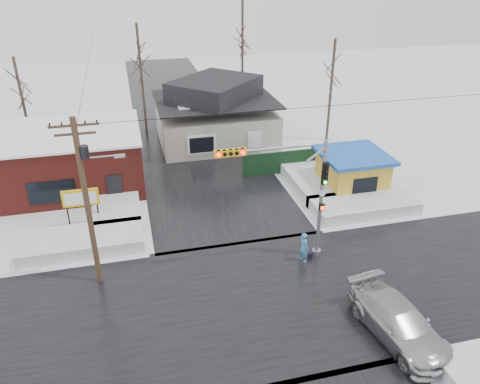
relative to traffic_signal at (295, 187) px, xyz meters
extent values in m
plane|color=white|center=(-2.43, -2.97, -4.54)|extent=(120.00, 120.00, 0.00)
cube|color=black|center=(-2.43, -2.97, -4.53)|extent=(10.00, 120.00, 0.02)
cube|color=black|center=(-2.43, -2.97, -4.53)|extent=(120.00, 10.00, 0.02)
cube|color=white|center=(-11.43, 4.03, -4.14)|extent=(7.00, 3.00, 0.80)
cube|color=white|center=(6.57, 4.03, -4.14)|extent=(7.00, 3.00, 0.80)
cube|color=white|center=(-9.43, 9.03, -4.14)|extent=(3.00, 8.00, 0.80)
cube|color=white|center=(4.57, 9.03, -4.14)|extent=(3.00, 8.00, 0.80)
cylinder|color=gray|center=(1.57, 0.03, -1.04)|extent=(0.20, 0.20, 7.00)
cylinder|color=gray|center=(1.57, 0.03, -4.39)|extent=(0.50, 0.50, 0.30)
cylinder|color=gray|center=(-1.43, 0.03, 2.26)|extent=(4.60, 0.14, 0.14)
cube|color=gold|center=(-3.43, 0.03, 2.26)|extent=(1.60, 0.28, 0.35)
sphere|color=#FF0C0C|center=(-4.03, -0.13, 2.26)|extent=(0.20, 0.20, 0.20)
sphere|color=#FF0C0C|center=(-2.83, -0.13, 2.26)|extent=(0.20, 0.20, 0.20)
cube|color=black|center=(1.57, -0.17, 0.66)|extent=(0.30, 0.22, 1.20)
sphere|color=#0CE533|center=(1.57, -0.31, 0.21)|extent=(0.18, 0.18, 0.18)
cube|color=black|center=(1.57, -0.17, -1.34)|extent=(0.30, 0.20, 0.35)
cylinder|color=#382619|center=(-10.43, 0.53, -0.04)|extent=(0.28, 0.28, 9.00)
cube|color=#382619|center=(-10.43, 0.53, 4.06)|extent=(2.20, 0.10, 0.10)
cube|color=#382619|center=(-10.43, 0.53, 3.66)|extent=(1.80, 0.10, 0.10)
cylinder|color=black|center=(-10.18, 0.53, 2.76)|extent=(0.44, 0.44, 0.60)
cylinder|color=gray|center=(-9.53, 0.53, 2.46)|extent=(1.80, 0.08, 0.08)
cube|color=gray|center=(-8.63, 0.53, 2.41)|extent=(0.50, 0.22, 0.12)
cube|color=maroon|center=(-13.43, 13.03, -2.54)|extent=(12.00, 8.00, 4.00)
cube|color=white|center=(-13.43, 13.03, -0.49)|extent=(12.20, 8.20, 0.15)
cube|color=black|center=(-13.43, 9.01, -3.14)|extent=(3.00, 0.08, 1.60)
cube|color=black|center=(-9.43, 9.01, -3.44)|extent=(1.00, 0.08, 2.20)
cylinder|color=black|center=(-12.33, 6.53, -3.64)|extent=(0.10, 0.10, 1.80)
cylinder|color=black|center=(-10.53, 6.53, -3.64)|extent=(0.10, 0.10, 1.80)
cube|color=gold|center=(-11.43, 6.53, -2.54)|extent=(2.20, 0.18, 1.10)
cube|color=white|center=(-11.43, 6.42, -2.54)|extent=(1.90, 0.02, 0.80)
cube|color=#B6B0A4|center=(-0.43, 19.03, -3.04)|extent=(10.00, 8.00, 3.00)
cube|color=black|center=(-0.43, 19.03, -0.64)|extent=(10.40, 8.40, 0.12)
pyramid|color=black|center=(-0.43, 19.03, 0.32)|extent=(9.00, 7.00, 1.80)
cube|color=maroon|center=(2.77, 20.03, 0.36)|extent=(0.70, 0.70, 1.40)
cube|color=white|center=(-2.43, 14.98, -3.14)|extent=(2.40, 0.12, 1.60)
cube|color=gold|center=(7.07, 7.03, -3.24)|extent=(4.00, 4.00, 2.60)
cube|color=#183AB8|center=(7.07, 7.03, -1.79)|extent=(4.60, 4.60, 0.25)
cube|color=black|center=(7.07, 5.00, -3.24)|extent=(1.80, 0.06, 1.20)
cube|color=black|center=(4.07, 11.03, -3.64)|extent=(8.00, 0.12, 1.80)
cylinder|color=#332821|center=(-6.43, 23.03, 0.46)|extent=(0.24, 0.24, 10.00)
cylinder|color=#332821|center=(3.57, 25.03, 1.46)|extent=(0.24, 0.24, 12.00)
cylinder|color=#332821|center=(9.57, 17.03, -0.04)|extent=(0.24, 0.24, 9.00)
cylinder|color=#332821|center=(-16.43, 21.03, -0.54)|extent=(0.24, 0.24, 8.00)
imported|color=#4486BF|center=(0.59, -0.40, -3.63)|extent=(0.62, 0.76, 1.81)
imported|color=#ADB1B4|center=(2.61, -6.85, -3.72)|extent=(2.98, 5.86, 1.63)
cube|color=black|center=(1.07, -0.30, -4.36)|extent=(0.30, 0.19, 0.35)
camera|label=1|loc=(-8.08, -20.45, 10.94)|focal=35.00mm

